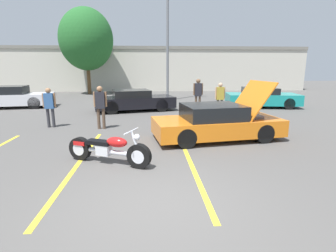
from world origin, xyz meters
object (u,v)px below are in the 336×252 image
at_px(tree_background, 86,39).
at_px(parked_car_left_row, 10,97).
at_px(parked_car_right_row, 262,98).
at_px(light_pole, 169,38).
at_px(motorcycle, 108,149).
at_px(spectator_near_motorcycle, 49,104).
at_px(spectator_by_show_car, 220,96).
at_px(parked_car_mid_row, 134,101).
at_px(show_car_hood_open, 217,122).
at_px(spectator_midground, 198,92).
at_px(spectator_far_lot, 100,104).

bearing_deg(tree_background, parked_car_left_row, -110.39).
xyz_separation_m(parked_car_left_row, parked_car_right_row, (15.24, -0.77, -0.04)).
xyz_separation_m(light_pole, motorcycle, (-2.46, -12.71, -3.99)).
height_order(light_pole, spectator_near_motorcycle, light_pole).
xyz_separation_m(motorcycle, spectator_by_show_car, (4.62, 6.52, 0.60)).
xyz_separation_m(parked_car_left_row, spectator_near_motorcycle, (4.32, -5.53, 0.33)).
bearing_deg(spectator_near_motorcycle, light_pole, 56.89).
xyz_separation_m(light_pole, parked_car_mid_row, (-2.27, -4.43, -3.81)).
distance_m(spectator_near_motorcycle, spectator_by_show_car, 7.90).
bearing_deg(motorcycle, parked_car_right_row, 73.28).
bearing_deg(show_car_hood_open, spectator_by_show_car, 65.38).
height_order(parked_car_mid_row, parked_car_right_row, parked_car_right_row).
bearing_deg(light_pole, spectator_midground, -76.74).
bearing_deg(parked_car_left_row, spectator_by_show_car, -24.00).
xyz_separation_m(tree_background, parked_car_right_row, (12.29, -8.69, -4.16)).
height_order(motorcycle, parked_car_right_row, parked_car_right_row).
relative_size(motorcycle, parked_car_mid_row, 0.48).
bearing_deg(light_pole, tree_background, 143.22).
bearing_deg(motorcycle, tree_background, 128.05).
bearing_deg(motorcycle, show_car_hood_open, 56.74).
bearing_deg(parked_car_right_row, show_car_hood_open, -116.20).
xyz_separation_m(parked_car_left_row, spectator_far_lot, (6.43, -5.95, 0.39)).
relative_size(spectator_by_show_car, spectator_far_lot, 0.97).
height_order(light_pole, spectator_far_lot, light_pole).
relative_size(show_car_hood_open, spectator_by_show_car, 2.71).
bearing_deg(parked_car_mid_row, spectator_by_show_car, -35.08).
distance_m(spectator_midground, spectator_far_lot, 5.80).
bearing_deg(light_pole, parked_car_mid_row, -117.16).
xyz_separation_m(motorcycle, spectator_far_lot, (-0.87, 3.95, 0.63)).
xyz_separation_m(motorcycle, spectator_midground, (3.68, 7.53, 0.70)).
relative_size(parked_car_left_row, spectator_near_motorcycle, 3.03).
relative_size(motorcycle, spectator_by_show_car, 1.34).
xyz_separation_m(motorcycle, parked_car_right_row, (7.93, 9.12, 0.20)).
xyz_separation_m(light_pole, parked_car_right_row, (5.47, -3.59, -3.80)).
distance_m(parked_car_mid_row, parked_car_left_row, 7.67).
distance_m(light_pole, spectator_midground, 6.26).
height_order(spectator_near_motorcycle, spectator_by_show_car, spectator_by_show_car).
bearing_deg(motorcycle, spectator_near_motorcycle, 148.69).
distance_m(parked_car_mid_row, spectator_by_show_car, 4.79).
bearing_deg(parked_car_right_row, spectator_far_lot, -142.58).
bearing_deg(spectator_far_lot, parked_car_right_row, 30.44).
bearing_deg(tree_background, parked_car_mid_row, -64.46).
bearing_deg(spectator_far_lot, spectator_near_motorcycle, 168.89).
height_order(light_pole, parked_car_left_row, light_pole).
distance_m(motorcycle, spectator_by_show_car, 8.01).
height_order(tree_background, parked_car_mid_row, tree_background).
height_order(show_car_hood_open, parked_car_right_row, show_car_hood_open).
distance_m(motorcycle, spectator_near_motorcycle, 5.32).
distance_m(parked_car_mid_row, spectator_midground, 3.61).
height_order(motorcycle, spectator_near_motorcycle, spectator_near_motorcycle).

